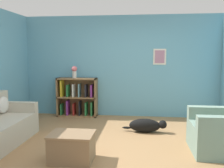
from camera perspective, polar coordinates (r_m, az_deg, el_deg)
name	(u,v)px	position (r m, az deg, el deg)	size (l,w,h in m)	color
ground_plane	(109,145)	(4.56, -0.61, -13.82)	(14.00, 14.00, 0.00)	#997047
wall_back	(120,66)	(6.51, 1.95, 4.07)	(5.60, 0.13, 2.60)	#609EB7
bookshelf	(77,97)	(6.58, -7.94, -3.07)	(1.04, 0.32, 1.00)	olive
coffee_table	(72,146)	(3.93, -9.15, -13.81)	(0.66, 0.51, 0.43)	#846647
dog	(146,125)	(5.27, 7.84, -9.37)	(0.92, 0.26, 0.28)	black
vase	(74,71)	(6.50, -8.60, 2.90)	(0.14, 0.14, 0.31)	silver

